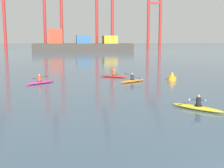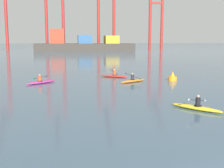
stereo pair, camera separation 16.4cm
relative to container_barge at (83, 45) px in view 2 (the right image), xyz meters
The scene contains 9 objects.
container_barge is the anchor object (origin of this frame).
gantry_crane_west_mid 22.93m from the container_barge, 136.02° to the left, with size 8.08×15.21×39.90m.
gantry_crane_east_mid 20.71m from the container_barge, 40.11° to the left, with size 7.73×17.79×38.51m.
gantry_crane_east 36.30m from the container_barge, 16.84° to the left, with size 6.52×17.56×32.05m.
channel_buoy 86.48m from the container_barge, 86.53° to the right, with size 0.90×0.90×1.00m.
kayak_magenta 86.78m from the container_barge, 95.54° to the right, with size 2.96×2.69×0.95m.
kayak_orange 86.70m from the container_barge, 89.42° to the right, with size 3.16×2.39×0.95m.
kayak_yellow 99.10m from the container_barge, 88.75° to the right, with size 2.57×3.05×0.95m.
kayak_red 82.42m from the container_barge, 90.31° to the right, with size 3.16×2.38×1.08m.
Camera 2 is at (-6.07, -6.79, 4.25)m, focal length 47.09 mm.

